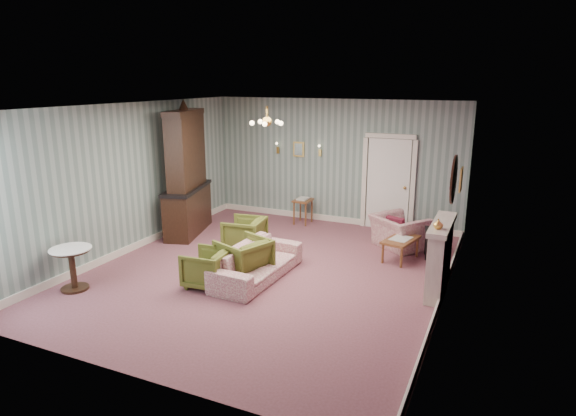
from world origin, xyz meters
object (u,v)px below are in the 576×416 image
at_px(olive_chair_c, 245,233).
at_px(dresser, 186,169).
at_px(side_table_black, 435,244).
at_px(pedestal_table, 73,269).
at_px(fireplace, 440,257).
at_px(olive_chair_b, 244,257).
at_px(sofa_chintz, 257,256).
at_px(olive_chair_a, 207,266).
at_px(coffee_table, 400,249).
at_px(wingback_chair, 399,227).

distance_m(olive_chair_c, dresser, 2.10).
bearing_deg(side_table_black, pedestal_table, -142.85).
xyz_separation_m(olive_chair_c, dresser, (-1.73, 0.55, 1.06)).
height_order(dresser, fireplace, dresser).
relative_size(olive_chair_b, fireplace, 0.56).
distance_m(side_table_black, pedestal_table, 6.45).
xyz_separation_m(olive_chair_c, sofa_chintz, (0.87, -1.11, 0.02)).
xyz_separation_m(olive_chair_a, olive_chair_b, (0.40, 0.53, 0.05)).
bearing_deg(fireplace, pedestal_table, -156.20).
relative_size(olive_chair_c, coffee_table, 0.90).
height_order(side_table_black, pedestal_table, pedestal_table).
bearing_deg(pedestal_table, sofa_chintz, 33.54).
height_order(olive_chair_b, pedestal_table, olive_chair_b).
distance_m(olive_chair_c, sofa_chintz, 1.41).
relative_size(olive_chair_b, wingback_chair, 0.78).
relative_size(olive_chair_a, dresser, 0.24).
height_order(olive_chair_c, dresser, dresser).
relative_size(fireplace, pedestal_table, 1.96).
bearing_deg(olive_chair_c, coffee_table, 97.38).
relative_size(olive_chair_b, pedestal_table, 1.10).
relative_size(fireplace, coffee_table, 1.67).
bearing_deg(wingback_chair, olive_chair_b, 89.14).
relative_size(wingback_chair, coffee_table, 1.20).
bearing_deg(olive_chair_c, olive_chair_a, 1.53).
distance_m(olive_chair_b, coffee_table, 3.02).
bearing_deg(coffee_table, side_table_black, 31.86).
xyz_separation_m(olive_chair_b, fireplace, (3.11, 0.84, 0.19)).
bearing_deg(pedestal_table, dresser, 91.76).
height_order(olive_chair_c, coffee_table, olive_chair_c).
bearing_deg(fireplace, dresser, 170.39).
bearing_deg(pedestal_table, fireplace, 23.80).
relative_size(olive_chair_b, dresser, 0.28).
height_order(olive_chair_b, fireplace, fireplace).
distance_m(olive_chair_a, wingback_chair, 4.09).
xyz_separation_m(coffee_table, pedestal_table, (-4.56, -3.54, 0.14)).
xyz_separation_m(coffee_table, side_table_black, (0.58, 0.36, 0.08)).
bearing_deg(olive_chair_a, wingback_chair, 138.40).
xyz_separation_m(olive_chair_b, pedestal_table, (-2.30, -1.54, -0.04)).
height_order(dresser, side_table_black, dresser).
distance_m(sofa_chintz, fireplace, 3.01).
bearing_deg(coffee_table, sofa_chintz, -137.69).
bearing_deg(olive_chair_a, dresser, -143.24).
xyz_separation_m(olive_chair_a, wingback_chair, (2.48, 3.24, 0.10)).
relative_size(olive_chair_a, coffee_table, 0.82).
xyz_separation_m(olive_chair_a, sofa_chintz, (0.60, 0.65, 0.05)).
height_order(olive_chair_b, wingback_chair, wingback_chair).
xyz_separation_m(olive_chair_c, wingback_chair, (2.76, 1.48, 0.06)).
height_order(sofa_chintz, coffee_table, sofa_chintz).
distance_m(dresser, pedestal_table, 3.49).
height_order(sofa_chintz, wingback_chair, wingback_chair).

